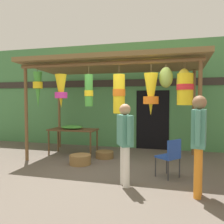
# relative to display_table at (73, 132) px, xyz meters

# --- Properties ---
(ground_plane) EXTENTS (30.00, 30.00, 0.00)m
(ground_plane) POSITION_rel_display_table_xyz_m (1.65, -1.03, -0.71)
(ground_plane) COLOR #60564C
(shop_facade) EXTENTS (12.72, 0.29, 3.65)m
(shop_facade) POSITION_rel_display_table_xyz_m (1.66, 1.60, 1.12)
(shop_facade) COLOR #47844C
(shop_facade) RESTS_ON ground_plane
(market_stall_canopy) EXTENTS (5.00, 2.40, 2.81)m
(market_stall_canopy) POSITION_rel_display_table_xyz_m (1.44, -0.30, 1.71)
(market_stall_canopy) COLOR brown
(market_stall_canopy) RESTS_ON ground_plane
(display_table) EXTENTS (1.44, 0.68, 0.79)m
(display_table) POSITION_rel_display_table_xyz_m (0.00, 0.00, 0.00)
(display_table) COLOR brown
(display_table) RESTS_ON ground_plane
(flower_heap_on_table) EXTENTS (0.68, 0.48, 0.12)m
(flower_heap_on_table) POSITION_rel_display_table_xyz_m (-0.02, -0.02, 0.14)
(flower_heap_on_table) COLOR green
(flower_heap_on_table) RESTS_ON display_table
(folding_chair) EXTENTS (0.56, 0.56, 0.84)m
(folding_chair) POSITION_rel_display_table_xyz_m (2.93, -1.47, -0.20)
(folding_chair) COLOR #2347A8
(folding_chair) RESTS_ON ground_plane
(wicker_basket_by_table) EXTENTS (0.56, 0.56, 0.25)m
(wicker_basket_by_table) POSITION_rel_display_table_xyz_m (0.64, -0.98, -0.58)
(wicker_basket_by_table) COLOR olive
(wicker_basket_by_table) RESTS_ON ground_plane
(wicker_basket_spare) EXTENTS (0.52, 0.52, 0.19)m
(wicker_basket_spare) POSITION_rel_display_table_xyz_m (1.05, -0.16, -0.61)
(wicker_basket_spare) COLOR brown
(wicker_basket_spare) RESTS_ON ground_plane
(vendor_in_orange) EXTENTS (0.39, 0.53, 1.60)m
(vendor_in_orange) POSITION_rel_display_table_xyz_m (2.09, -2.17, 0.23)
(vendor_in_orange) COLOR silver
(vendor_in_orange) RESTS_ON ground_plane
(customer_foreground) EXTENTS (0.28, 0.59, 1.75)m
(customer_foreground) POSITION_rel_display_table_xyz_m (3.42, -2.35, 0.33)
(customer_foreground) COLOR orange
(customer_foreground) RESTS_ON ground_plane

